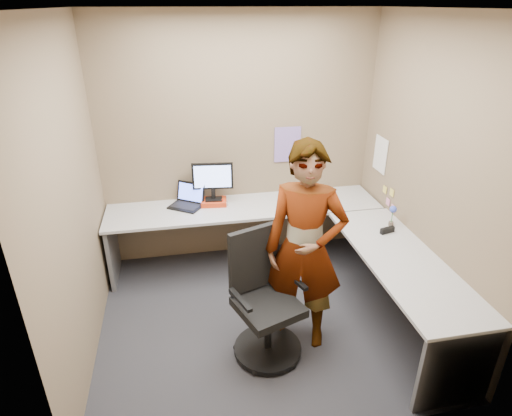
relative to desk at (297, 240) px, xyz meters
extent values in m
plane|color=#27272C|center=(-0.44, -0.39, -0.59)|extent=(3.00, 3.00, 0.00)
plane|color=brown|center=(-0.44, 0.91, 0.76)|extent=(3.00, 0.00, 3.00)
plane|color=brown|center=(1.06, -0.39, 0.76)|extent=(0.00, 2.70, 2.70)
plane|color=brown|center=(-1.94, -0.39, 0.76)|extent=(0.00, 2.70, 2.70)
plane|color=white|center=(-0.44, -0.39, 2.11)|extent=(3.00, 3.00, 0.00)
cube|color=#B5B5B5|center=(-0.44, 0.59, 0.13)|extent=(2.96, 0.65, 0.03)
cube|color=#B5B5B5|center=(0.74, -0.71, 0.13)|extent=(0.65, 1.91, 0.03)
cube|color=#59595B|center=(-1.88, 0.59, -0.24)|extent=(0.04, 0.60, 0.70)
cube|color=#59595B|center=(1.00, 0.59, -0.24)|extent=(0.04, 0.60, 0.70)
cube|color=#59595B|center=(0.74, -1.63, -0.24)|extent=(0.60, 0.04, 0.70)
cube|color=#BA3312|center=(-0.76, 0.70, 0.17)|extent=(0.29, 0.23, 0.05)
cube|color=black|center=(-0.76, 0.70, 0.20)|extent=(0.20, 0.15, 0.01)
cube|color=black|center=(-0.76, 0.72, 0.27)|extent=(0.05, 0.04, 0.11)
cube|color=black|center=(-0.76, 0.72, 0.47)|extent=(0.44, 0.08, 0.29)
cube|color=#91ADFB|center=(-0.76, 0.70, 0.47)|extent=(0.39, 0.05, 0.25)
cube|color=black|center=(-1.07, 0.68, 0.15)|extent=(0.41, 0.39, 0.02)
cube|color=black|center=(-1.00, 0.78, 0.27)|extent=(0.32, 0.24, 0.22)
cube|color=#506CFF|center=(-1.00, 0.78, 0.27)|extent=(0.27, 0.21, 0.18)
cube|color=#B7B7BC|center=(-0.67, 0.67, 0.16)|extent=(0.12, 0.08, 0.04)
sphere|color=red|center=(-0.67, 0.66, 0.19)|extent=(0.04, 0.04, 0.04)
cone|color=white|center=(-0.04, 0.37, 0.17)|extent=(0.10, 0.10, 0.06)
cube|color=black|center=(0.82, -0.26, 0.17)|extent=(0.16, 0.08, 0.05)
cylinder|color=brown|center=(0.92, -0.13, 0.16)|extent=(0.05, 0.05, 0.04)
cylinder|color=#338C3F|center=(0.92, -0.13, 0.25)|extent=(0.01, 0.01, 0.14)
sphere|color=blue|center=(0.92, -0.13, 0.32)|extent=(0.07, 0.07, 0.07)
cube|color=#846BB7|center=(0.11, 0.90, 0.71)|extent=(0.30, 0.01, 0.40)
cube|color=white|center=(1.05, 0.51, 0.66)|extent=(0.01, 0.28, 0.38)
cube|color=#F2E059|center=(1.05, 0.16, 0.36)|extent=(0.01, 0.07, 0.07)
cube|color=pink|center=(1.05, 0.21, 0.23)|extent=(0.01, 0.07, 0.07)
cube|color=pink|center=(1.05, 0.09, 0.21)|extent=(0.01, 0.07, 0.07)
cube|color=#F2E059|center=(1.05, 0.31, 0.33)|extent=(0.01, 0.07, 0.07)
cylinder|color=black|center=(-0.48, -0.84, -0.55)|extent=(0.58, 0.58, 0.04)
cylinder|color=black|center=(-0.48, -0.84, -0.32)|extent=(0.06, 0.06, 0.42)
cube|color=black|center=(-0.48, -0.84, -0.10)|extent=(0.61, 0.61, 0.07)
cube|color=black|center=(-0.56, -0.63, 0.24)|extent=(0.45, 0.20, 0.57)
cube|color=black|center=(-0.72, -0.93, 0.08)|extent=(0.15, 0.31, 0.03)
cube|color=black|center=(-0.23, -0.76, 0.08)|extent=(0.15, 0.31, 0.03)
imported|color=#999399|center=(-0.15, -0.69, 0.32)|extent=(0.78, 0.66, 1.83)
camera|label=1|loc=(-1.10, -3.57, 2.15)|focal=30.00mm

